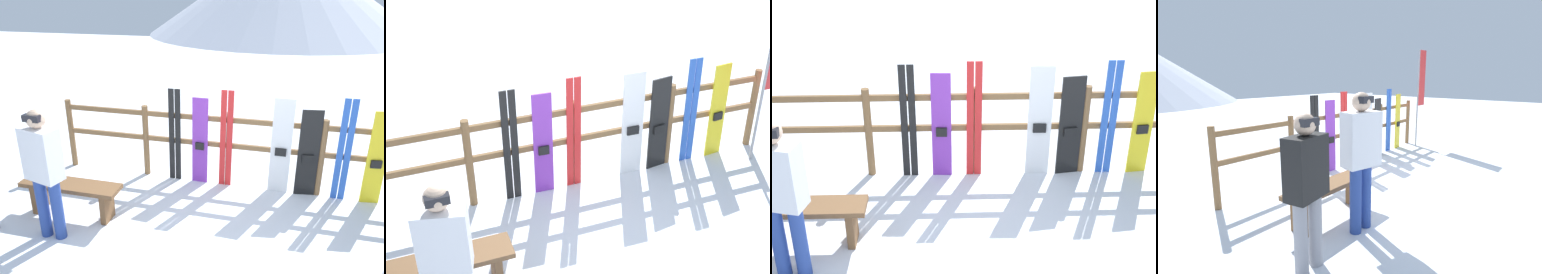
{
  "view_description": "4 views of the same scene",
  "coord_description": "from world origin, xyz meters",
  "views": [
    {
      "loc": [
        0.79,
        -3.82,
        3.01
      ],
      "look_at": [
        -0.4,
        0.82,
        1.08
      ],
      "focal_mm": 35.0,
      "sensor_mm": 36.0,
      "label": 1
    },
    {
      "loc": [
        -2.12,
        -4.04,
        4.25
      ],
      "look_at": [
        -0.19,
        1.01,
        1.07
      ],
      "focal_mm": 50.0,
      "sensor_mm": 36.0,
      "label": 2
    },
    {
      "loc": [
        -0.38,
        -4.6,
        3.71
      ],
      "look_at": [
        -0.19,
        1.07,
        0.81
      ],
      "focal_mm": 50.0,
      "sensor_mm": 36.0,
      "label": 3
    },
    {
      "loc": [
        -4.72,
        -2.45,
        1.91
      ],
      "look_at": [
        -0.79,
        0.77,
        0.86
      ],
      "focal_mm": 28.0,
      "sensor_mm": 36.0,
      "label": 4
    }
  ],
  "objects": [
    {
      "name": "ground_plane",
      "position": [
        0.0,
        0.0,
        0.0
      ],
      "size": [
        40.0,
        40.0,
        0.0
      ],
      "primitive_type": "plane",
      "color": "white"
    },
    {
      "name": "fence",
      "position": [
        0.0,
        1.61,
        0.73
      ],
      "size": [
        5.71,
        0.1,
        1.22
      ],
      "color": "brown",
      "rests_on": "ground"
    },
    {
      "name": "bench",
      "position": [
        -1.97,
        0.16,
        0.37
      ],
      "size": [
        1.41,
        0.36,
        0.5
      ],
      "color": "brown",
      "rests_on": "ground"
    },
    {
      "name": "person_white",
      "position": [
        -1.95,
        -0.35,
        1.0
      ],
      "size": [
        0.5,
        0.35,
        1.72
      ],
      "color": "navy",
      "rests_on": "ground"
    },
    {
      "name": "ski_pair_black",
      "position": [
        -0.88,
        1.55,
        0.78
      ],
      "size": [
        0.2,
        0.02,
        1.55
      ],
      "color": "black",
      "rests_on": "ground"
    },
    {
      "name": "snowboard_purple",
      "position": [
        -0.46,
        1.55,
        0.72
      ],
      "size": [
        0.25,
        0.06,
        1.44
      ],
      "color": "purple",
      "rests_on": "ground"
    },
    {
      "name": "ski_pair_red",
      "position": [
        -0.04,
        1.55,
        0.79
      ],
      "size": [
        0.19,
        0.02,
        1.58
      ],
      "color": "red",
      "rests_on": "ground"
    },
    {
      "name": "snowboard_white",
      "position": [
        0.8,
        1.55,
        0.76
      ],
      "size": [
        0.31,
        0.06,
        1.52
      ],
      "color": "white",
      "rests_on": "ground"
    },
    {
      "name": "snowboard_black_stripe",
      "position": [
        1.21,
        1.55,
        0.68
      ],
      "size": [
        0.31,
        0.09,
        1.38
      ],
      "color": "black",
      "rests_on": "ground"
    },
    {
      "name": "ski_pair_blue",
      "position": [
        1.7,
        1.55,
        0.79
      ],
      "size": [
        0.19,
        0.02,
        1.58
      ],
      "color": "blue",
      "rests_on": "ground"
    },
    {
      "name": "snowboard_yellow",
      "position": [
        2.15,
        1.55,
        0.71
      ],
      "size": [
        0.27,
        0.08,
        1.43
      ],
      "color": "yellow",
      "rests_on": "ground"
    }
  ]
}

